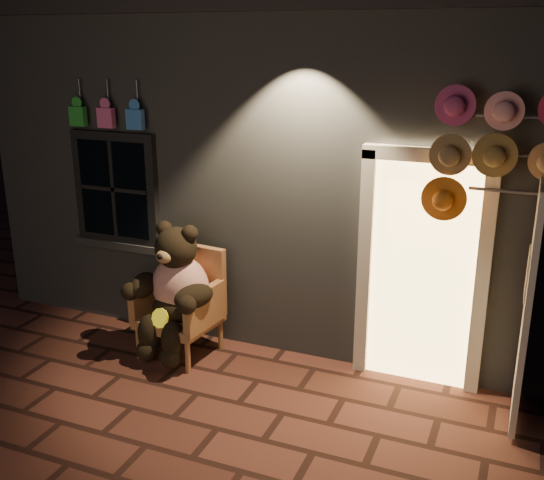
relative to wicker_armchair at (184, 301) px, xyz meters
The scene contains 5 objects.
ground 1.56m from the wicker_armchair, 50.24° to the right, with size 60.00×60.00×0.00m, color #53291F.
shop_building 3.24m from the wicker_armchair, 71.91° to the left, with size 7.30×5.95×3.51m.
wicker_armchair is the anchor object (origin of this frame).
teddy_bear 0.22m from the wicker_armchair, 94.25° to the right, with size 0.96×0.79×1.33m.
hat_rack 3.46m from the wicker_armchair, ahead, with size 1.56×0.22×2.71m.
Camera 1 is at (2.14, -4.00, 3.08)m, focal length 42.00 mm.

